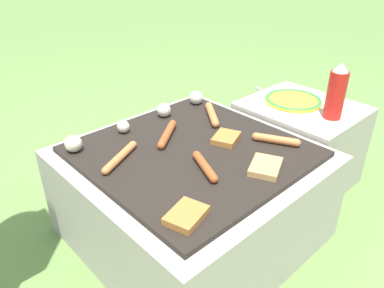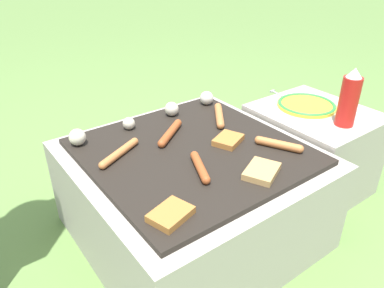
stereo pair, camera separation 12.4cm
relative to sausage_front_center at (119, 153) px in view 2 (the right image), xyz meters
name	(u,v)px [view 2 (the right image)]	position (x,y,z in m)	size (l,w,h in m)	color
ground_plane	(192,231)	(0.21, -0.10, -0.38)	(14.00, 14.00, 0.00)	#608442
grill	(192,194)	(0.21, -0.10, -0.20)	(0.76, 0.76, 0.36)	#B2AA9E
side_ledge	(310,150)	(0.81, -0.16, -0.19)	(0.40, 0.46, 0.36)	#B2AA9E
sausage_front_right	(219,115)	(0.44, 0.02, 0.00)	(0.13, 0.17, 0.03)	#C6753D
sausage_mid_right	(200,167)	(0.16, -0.22, 0.00)	(0.08, 0.16, 0.03)	#A34C23
sausage_back_center	(170,133)	(0.21, 0.02, 0.00)	(0.16, 0.13, 0.03)	#A34C23
sausage_back_right	(279,144)	(0.45, -0.27, 0.00)	(0.09, 0.15, 0.03)	#C6753D
sausage_front_center	(119,153)	(0.00, 0.00, 0.00)	(0.18, 0.10, 0.03)	#C6753D
bread_slice_right	(262,171)	(0.29, -0.35, 0.00)	(0.14, 0.13, 0.02)	tan
bread_slice_left	(171,214)	(-0.03, -0.35, 0.00)	(0.12, 0.11, 0.02)	#B27033
bread_slice_center	(228,140)	(0.34, -0.14, 0.00)	(0.12, 0.11, 0.02)	#B27033
mushroom_row	(152,115)	(0.22, 0.16, 0.01)	(0.63, 0.07, 0.06)	beige
plate_colorful	(306,105)	(0.81, -0.10, 0.00)	(0.24, 0.24, 0.02)	yellow
condiment_bottle	(349,99)	(0.79, -0.30, 0.09)	(0.07, 0.07, 0.22)	red
fork_utensil	(285,97)	(0.81, 0.02, -0.01)	(0.04, 0.20, 0.01)	silver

